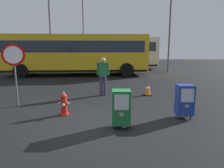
{
  "coord_description": "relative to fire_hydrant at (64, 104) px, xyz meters",
  "views": [
    {
      "loc": [
        0.31,
        -5.41,
        2.12
      ],
      "look_at": [
        0.3,
        1.2,
        0.9
      ],
      "focal_mm": 32.34,
      "sensor_mm": 36.0,
      "label": 1
    }
  ],
  "objects": [
    {
      "name": "bus_far",
      "position": [
        0.6,
        13.8,
        1.36
      ],
      "size": [
        10.57,
        3.05,
        3.0
      ],
      "rotation": [
        0.0,
        0.0,
        -0.03
      ],
      "color": "beige",
      "rests_on": "ground_plane"
    },
    {
      "name": "fire_hydrant",
      "position": [
        0.0,
        0.0,
        0.0
      ],
      "size": [
        0.33,
        0.32,
        0.75
      ],
      "color": "red",
      "rests_on": "ground_plane"
    },
    {
      "name": "newspaper_box_primary",
      "position": [
        3.67,
        -0.29,
        0.22
      ],
      "size": [
        0.48,
        0.42,
        1.02
      ],
      "color": "black",
      "rests_on": "ground_plane"
    },
    {
      "name": "pedestrian",
      "position": [
        1.12,
        2.64,
        0.6
      ],
      "size": [
        0.55,
        0.22,
        1.67
      ],
      "color": "#382D51",
      "rests_on": "ground_plane"
    },
    {
      "name": "street_light_near_right",
      "position": [
        -1.55,
        16.01,
        4.31
      ],
      "size": [
        0.32,
        0.32,
        8.17
      ],
      "color": "#4C4F54",
      "rests_on": "ground_plane"
    },
    {
      "name": "traffic_cone",
      "position": [
        3.1,
        2.65,
        -0.09
      ],
      "size": [
        0.36,
        0.36,
        0.53
      ],
      "color": "black",
      "rests_on": "ground_plane"
    },
    {
      "name": "stop_sign",
      "position": [
        -1.9,
        0.92,
        1.25
      ],
      "size": [
        0.71,
        0.31,
        2.23
      ],
      "color": "#4C4F54",
      "rests_on": "ground_plane"
    },
    {
      "name": "bus_near",
      "position": [
        -1.2,
        9.18,
        1.36
      ],
      "size": [
        10.64,
        3.32,
        3.0
      ],
      "rotation": [
        0.0,
        0.0,
        0.07
      ],
      "color": "gold",
      "rests_on": "ground_plane"
    },
    {
      "name": "newspaper_box_secondary",
      "position": [
        1.75,
        -1.03,
        0.22
      ],
      "size": [
        0.48,
        0.42,
        1.02
      ],
      "color": "black",
      "rests_on": "ground_plane"
    },
    {
      "name": "street_light_near_left",
      "position": [
        6.29,
        11.12,
        3.59
      ],
      "size": [
        0.32,
        0.32,
        6.76
      ],
      "color": "#4C4F54",
      "rests_on": "ground_plane"
    },
    {
      "name": "street_light_far_left",
      "position": [
        -4.57,
        14.26,
        4.24
      ],
      "size": [
        0.32,
        0.32,
        8.03
      ],
      "color": "#4C4F54",
      "rests_on": "ground_plane"
    },
    {
      "name": "ground_plane",
      "position": [
        1.2,
        -0.7,
        -0.35
      ],
      "size": [
        60.0,
        60.0,
        0.0
      ],
      "primitive_type": "plane",
      "color": "black"
    }
  ]
}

